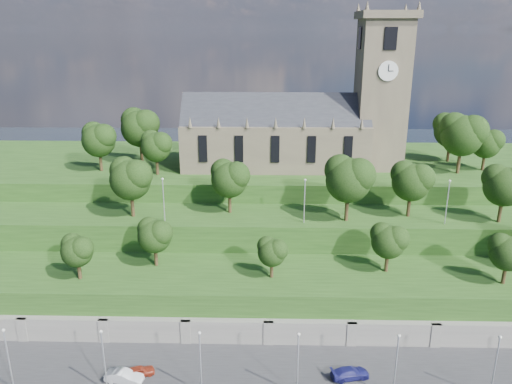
{
  "coord_description": "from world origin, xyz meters",
  "views": [
    {
      "loc": [
        -5.23,
        -40.64,
        38.34
      ],
      "look_at": [
        -6.95,
        30.0,
        15.25
      ],
      "focal_mm": 35.0,
      "sensor_mm": 36.0,
      "label": 1
    }
  ],
  "objects_px": {
    "car_left": "(139,371)",
    "car_right": "(350,373)",
    "car_middle": "(124,377)",
    "church": "(302,124)"
  },
  "relations": [
    {
      "from": "car_left",
      "to": "car_right",
      "type": "xyz_separation_m",
      "value": [
        23.17,
        0.24,
        0.04
      ]
    },
    {
      "from": "car_right",
      "to": "church",
      "type": "bearing_deg",
      "value": -8.52
    },
    {
      "from": "car_middle",
      "to": "car_right",
      "type": "bearing_deg",
      "value": -76.56
    },
    {
      "from": "car_right",
      "to": "car_middle",
      "type": "bearing_deg",
      "value": 80.02
    },
    {
      "from": "church",
      "to": "car_middle",
      "type": "relative_size",
      "value": 9.28
    },
    {
      "from": "church",
      "to": "car_left",
      "type": "xyz_separation_m",
      "value": [
        -20.02,
        -41.04,
        -19.94
      ]
    },
    {
      "from": "car_left",
      "to": "car_right",
      "type": "height_order",
      "value": "car_right"
    },
    {
      "from": "car_left",
      "to": "car_middle",
      "type": "bearing_deg",
      "value": 104.9
    },
    {
      "from": "church",
      "to": "car_right",
      "type": "distance_m",
      "value": 45.51
    },
    {
      "from": "car_left",
      "to": "car_right",
      "type": "relative_size",
      "value": 0.8
    }
  ]
}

